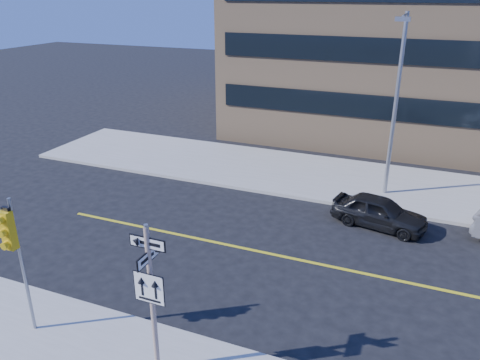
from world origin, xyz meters
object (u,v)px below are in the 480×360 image
at_px(traffic_signal, 12,241).
at_px(parked_car_a, 379,212).
at_px(sign_pole, 151,293).
at_px(streetlight_a, 396,96).

xyz_separation_m(traffic_signal, parked_car_a, (8.10, 10.40, -2.39)).
height_order(sign_pole, streetlight_a, streetlight_a).
bearing_deg(streetlight_a, parked_car_a, -88.07).
xyz_separation_m(parked_car_a, streetlight_a, (-0.10, 3.02, 4.11)).
xyz_separation_m(sign_pole, traffic_signal, (-4.00, -0.15, 0.59)).
bearing_deg(traffic_signal, sign_pole, 2.11).
distance_m(sign_pole, parked_car_a, 11.18).
distance_m(sign_pole, streetlight_a, 14.05).
xyz_separation_m(sign_pole, streetlight_a, (4.00, 13.27, 2.32)).
bearing_deg(sign_pole, traffic_signal, -177.89).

